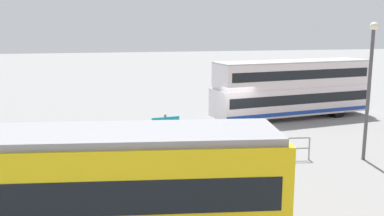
% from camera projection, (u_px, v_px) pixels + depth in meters
% --- Properties ---
extents(ground_plane, '(160.00, 160.00, 0.00)m').
position_uv_depth(ground_plane, '(239.00, 130.00, 25.52)').
color(ground_plane, gray).
extents(double_decker_bus, '(11.51, 4.17, 3.90)m').
position_uv_depth(double_decker_bus, '(292.00, 89.00, 28.49)').
color(double_decker_bus, silver).
rests_on(double_decker_bus, ground).
extents(pedestrian_near_railing, '(0.44, 0.44, 1.63)m').
position_uv_depth(pedestrian_near_railing, '(162.00, 151.00, 17.88)').
color(pedestrian_near_railing, '#33384C').
rests_on(pedestrian_near_railing, ground).
extents(pedestrian_railing, '(6.34, 0.94, 1.08)m').
position_uv_depth(pedestrian_railing, '(243.00, 146.00, 19.43)').
color(pedestrian_railing, gray).
rests_on(pedestrian_railing, ground).
extents(info_sign, '(1.19, 0.22, 2.56)m').
position_uv_depth(info_sign, '(166.00, 132.00, 17.57)').
color(info_sign, slate).
rests_on(info_sign, ground).
extents(street_lamp, '(0.36, 0.36, 6.35)m').
position_uv_depth(street_lamp, '(370.00, 80.00, 19.10)').
color(street_lamp, '#4C4C51').
rests_on(street_lamp, ground).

